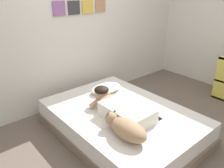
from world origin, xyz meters
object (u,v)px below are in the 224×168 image
(dog, at_px, (126,128))
(cell_phone, at_px, (156,117))
(coffee_cup, at_px, (108,92))
(person_lying, at_px, (119,107))
(bed, at_px, (121,122))
(pillow, at_px, (106,88))

(dog, distance_m, cell_phone, 0.56)
(coffee_cup, xyz_separation_m, cell_phone, (0.04, -0.91, -0.03))
(person_lying, height_order, coffee_cup, person_lying)
(bed, relative_size, dog, 3.60)
(coffee_cup, bearing_deg, bed, -109.08)
(dog, bearing_deg, pillow, 61.79)
(pillow, xyz_separation_m, coffee_cup, (-0.04, -0.08, -0.02))
(person_lying, relative_size, dog, 1.60)
(coffee_cup, bearing_deg, pillow, 66.23)
(pillow, height_order, dog, dog)
(bed, xyz_separation_m, cell_phone, (0.21, -0.41, 0.18))
(bed, distance_m, cell_phone, 0.50)
(pillow, xyz_separation_m, dog, (-0.55, -1.02, 0.05))
(bed, bearing_deg, person_lying, -148.89)
(person_lying, distance_m, cell_phone, 0.48)
(bed, xyz_separation_m, dog, (-0.34, -0.44, 0.28))
(dog, relative_size, cell_phone, 4.11)
(bed, distance_m, pillow, 0.66)
(pillow, relative_size, cell_phone, 3.71)
(coffee_cup, bearing_deg, person_lying, -115.44)
(cell_phone, bearing_deg, dog, -177.34)
(person_lying, xyz_separation_m, cell_phone, (0.30, -0.36, -0.10))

